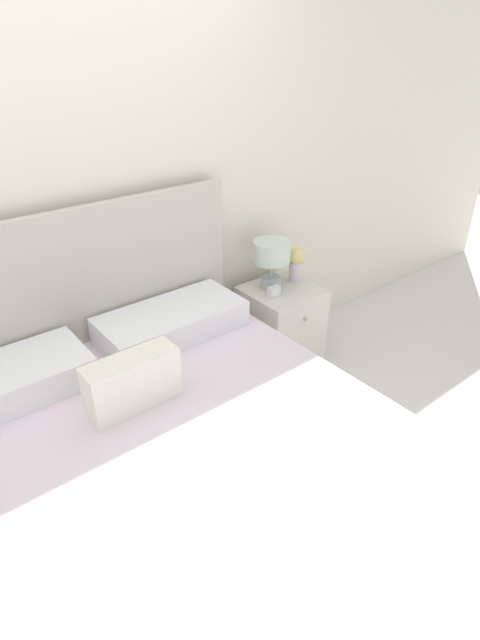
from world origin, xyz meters
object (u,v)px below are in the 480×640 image
table_lamp (271,256)px  alarm_clock (274,292)px  bed (182,493)px  flower_vase (296,261)px  nightstand (280,326)px

table_lamp → alarm_clock: bearing=-122.0°
bed → alarm_clock: size_ratio=26.80×
table_lamp → alarm_clock: size_ratio=3.78×
table_lamp → alarm_clock: (-0.07, -0.11, -0.18)m
bed → table_lamp: (1.19, 0.82, 0.45)m
flower_vase → nightstand: bearing=-163.9°
table_lamp → bed: bearing=-145.5°
nightstand → table_lamp: size_ratio=1.79×
nightstand → flower_vase: bearing=16.1°
nightstand → flower_vase: size_ratio=2.44×
bed → flower_vase: size_ratio=9.66×
flower_vase → alarm_clock: bearing=-161.1°
nightstand → flower_vase: (0.15, 0.04, 0.40)m
table_lamp → alarm_clock: 0.22m
alarm_clock → nightstand: bearing=22.7°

